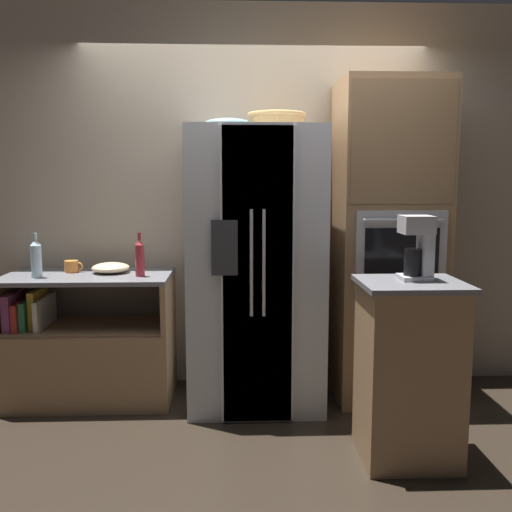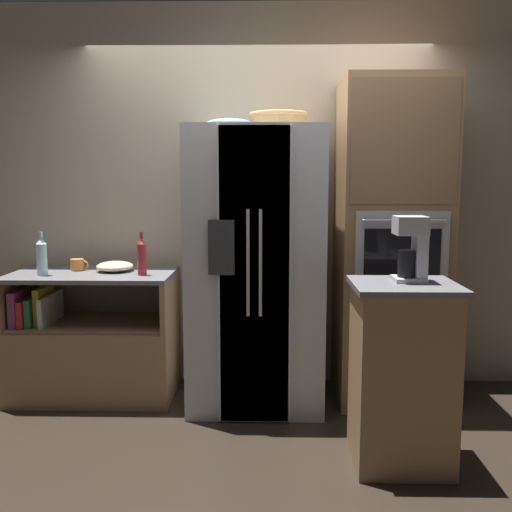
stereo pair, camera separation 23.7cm
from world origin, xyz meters
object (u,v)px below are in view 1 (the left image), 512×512
at_px(wicker_basket, 277,120).
at_px(mixing_bowl, 111,268).
at_px(fruit_bowl, 228,124).
at_px(bottle_short, 140,258).
at_px(coffee_maker, 419,245).
at_px(wall_oven, 387,242).
at_px(refrigerator, 255,268).
at_px(bottle_tall, 36,258).
at_px(mug, 72,266).

relative_size(wicker_basket, mixing_bowl, 1.53).
relative_size(wicker_basket, fruit_bowl, 1.26).
height_order(bottle_short, coffee_maker, coffee_maker).
relative_size(wall_oven, bottle_short, 7.41).
xyz_separation_m(refrigerator, wicker_basket, (0.15, 0.08, 1.00)).
xyz_separation_m(refrigerator, coffee_maker, (0.85, -0.83, 0.25)).
height_order(wicker_basket, fruit_bowl, wicker_basket).
distance_m(wicker_basket, bottle_short, 1.31).
bearing_deg(bottle_tall, wicker_basket, 4.16).
bearing_deg(mixing_bowl, coffee_maker, -27.67).
bearing_deg(wicker_basket, bottle_short, -174.35).
xyz_separation_m(refrigerator, bottle_tall, (-1.46, -0.03, 0.08)).
height_order(refrigerator, fruit_bowl, fruit_bowl).
distance_m(wicker_basket, fruit_bowl, 0.33).
xyz_separation_m(bottle_tall, bottle_short, (0.68, 0.03, -0.00)).
bearing_deg(coffee_maker, refrigerator, 135.71).
bearing_deg(mug, wicker_basket, -3.82).
height_order(wall_oven, bottle_tall, wall_oven).
distance_m(wall_oven, wicker_basket, 1.14).
bearing_deg(refrigerator, mug, 172.02).
height_order(fruit_bowl, mixing_bowl, fruit_bowl).
height_order(bottle_short, mixing_bowl, bottle_short).
bearing_deg(coffee_maker, bottle_tall, 160.92).
bearing_deg(mixing_bowl, wicker_basket, -2.91).
relative_size(fruit_bowl, coffee_maker, 0.91).
bearing_deg(bottle_tall, coffee_maker, -19.08).
bearing_deg(wicker_basket, mug, 176.18).
bearing_deg(wall_oven, bottle_short, -177.37).
xyz_separation_m(bottle_tall, mixing_bowl, (0.45, 0.18, -0.09)).
xyz_separation_m(mug, coffee_maker, (2.14, -1.01, 0.26)).
height_order(refrigerator, wall_oven, wall_oven).
xyz_separation_m(wall_oven, bottle_short, (-1.70, -0.08, -0.09)).
xyz_separation_m(bottle_short, mixing_bowl, (-0.23, 0.15, -0.09)).
distance_m(wicker_basket, coffee_maker, 1.38).
xyz_separation_m(bottle_tall, coffee_maker, (2.31, -0.80, 0.17)).
xyz_separation_m(mug, mixing_bowl, (0.28, -0.04, -0.01)).
distance_m(wall_oven, bottle_tall, 2.39).
xyz_separation_m(refrigerator, mixing_bowl, (-1.01, 0.14, -0.01)).
bearing_deg(fruit_bowl, coffee_maker, -41.53).
bearing_deg(coffee_maker, mixing_bowl, 152.33).
xyz_separation_m(fruit_bowl, bottle_tall, (-1.28, -0.12, -0.89)).
xyz_separation_m(bottle_tall, mug, (0.17, 0.21, -0.09)).
relative_size(refrigerator, mixing_bowl, 7.21).
relative_size(mixing_bowl, coffee_maker, 0.75).
bearing_deg(bottle_short, coffee_maker, -26.82).
bearing_deg(refrigerator, coffee_maker, -44.29).
distance_m(wall_oven, coffee_maker, 0.91).
height_order(fruit_bowl, mug, fruit_bowl).
xyz_separation_m(fruit_bowl, mixing_bowl, (-0.83, 0.06, -0.99)).
bearing_deg(refrigerator, bottle_tall, -178.71).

